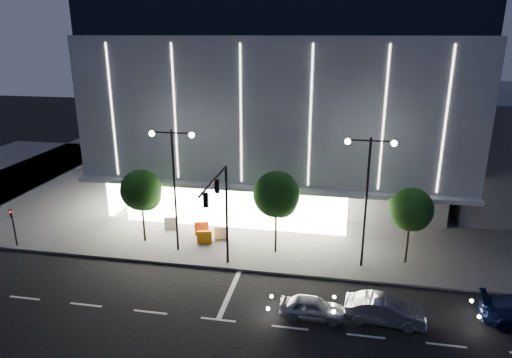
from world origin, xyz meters
The scene contains 16 objects.
ground centered at (0.00, 0.00, 0.00)m, with size 160.00×160.00×0.00m, color black.
sidewalk_museum centered at (5.00, 24.00, 0.07)m, with size 70.00×40.00×0.15m, color #474747.
museum centered at (2.98, 22.31, 9.27)m, with size 30.00×25.80×18.00m.
traffic_mast centered at (1.00, 3.34, 5.03)m, with size 0.33×5.89×7.07m.
street_lamp_west centered at (-3.00, 6.00, 5.96)m, with size 3.16×0.36×9.00m.
street_lamp_east centered at (10.00, 6.00, 5.96)m, with size 3.16×0.36×9.00m.
ped_signal_far centered at (-15.00, 4.50, 1.89)m, with size 0.22×0.24×3.00m.
tree_left centered at (-5.97, 7.02, 4.03)m, with size 3.02×3.02×5.72m.
tree_mid centered at (4.03, 7.02, 4.33)m, with size 3.25×3.25×6.15m.
tree_right centered at (13.03, 7.02, 3.88)m, with size 2.91×2.91×5.51m.
car_lead centered at (7.10, -0.32, 0.62)m, with size 1.47×3.66×1.25m, color #A6A8AE.
car_second centered at (11.03, 0.00, 0.72)m, with size 1.52×4.36×1.44m, color #9C9EA3.
barrier_a centered at (-2.10, 8.93, 0.65)m, with size 1.10×0.25×1.00m, color #E1420C.
barrier_b centered at (-4.78, 9.42, 0.65)m, with size 1.10×0.25×1.00m, color #BDBDBD.
barrier_c centered at (-1.40, 7.34, 0.65)m, with size 1.10×0.25×1.00m, color orange.
barrier_d centered at (-0.33, 8.33, 0.65)m, with size 1.10×0.25×1.00m, color white.
Camera 1 is at (7.98, -22.44, 15.21)m, focal length 32.00 mm.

